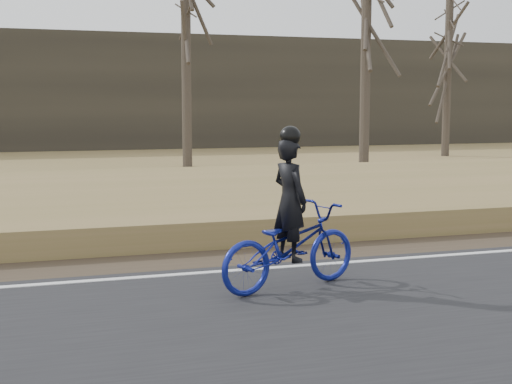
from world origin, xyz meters
name	(u,v)px	position (x,y,z in m)	size (l,w,h in m)	color
ground	(44,293)	(0.00, 0.00, 0.00)	(120.00, 120.00, 0.00)	olive
road	(49,359)	(0.00, -2.50, 0.03)	(120.00, 6.00, 0.06)	black
edge_line	(44,284)	(0.00, 0.20, 0.07)	(120.00, 0.12, 0.01)	silver
shoulder	(43,270)	(0.00, 1.20, 0.02)	(120.00, 1.60, 0.04)	#473A2B
embankment	(40,223)	(0.00, 4.20, 0.22)	(120.00, 5.00, 0.44)	olive
ballast	(38,196)	(0.00, 8.00, 0.23)	(120.00, 3.00, 0.45)	slate
railroad	(37,183)	(0.00, 8.00, 0.53)	(120.00, 2.40, 0.29)	black
treeline_backdrop	(32,91)	(0.00, 30.00, 3.00)	(120.00, 4.00, 6.00)	#383328
cyclist	(290,238)	(2.92, -0.89, 0.70)	(2.11, 1.27, 2.01)	navy
bare_tree_center	(186,52)	(5.48, 17.33, 4.26)	(0.36, 0.36, 8.51)	#473F34
bare_tree_right	(366,53)	(11.37, 14.39, 4.14)	(0.36, 0.36, 8.28)	#473F34
bare_tree_far_right	(448,70)	(17.87, 19.36, 3.89)	(0.36, 0.36, 7.77)	#473F34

